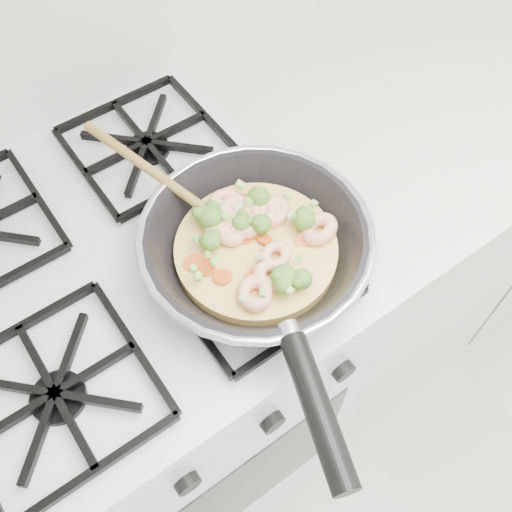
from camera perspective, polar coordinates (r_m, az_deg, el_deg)
stove at (r=1.25m, az=-9.92°, el=-11.02°), size 0.60×0.60×0.92m
counter_right at (r=1.54m, az=16.63°, el=5.49°), size 1.00×0.60×0.90m
skillet at (r=0.78m, az=0.03°, el=1.02°), size 0.32×0.60×0.09m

